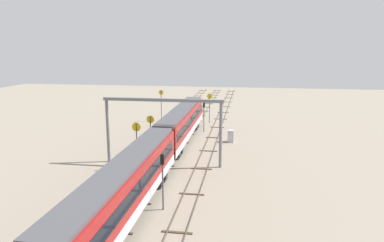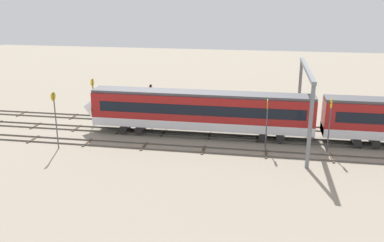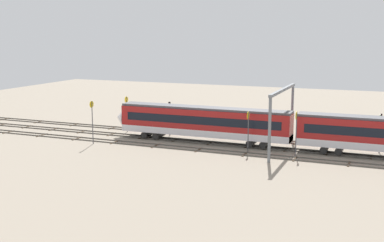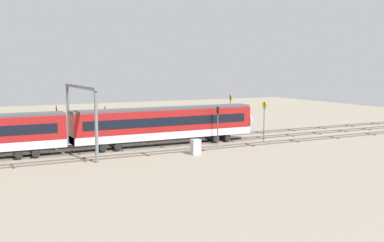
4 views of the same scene
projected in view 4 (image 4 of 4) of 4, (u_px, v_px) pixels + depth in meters
ground_plane at (159, 146)px, 59.84m from camera, size 146.07×146.07×0.00m
track_near_foreground at (173, 151)px, 55.90m from camera, size 130.07×2.40×0.16m
track_with_train at (159, 146)px, 59.84m from camera, size 130.07×2.40×0.16m
track_middle at (146, 141)px, 63.77m from camera, size 130.07×2.40×0.16m
overhead_gantry at (80, 104)px, 55.01m from camera, size 0.40×14.20×7.96m
speed_sign_near_foreground at (264, 115)px, 63.58m from camera, size 0.14×0.97×5.43m
speed_sign_mid_trackside at (57, 121)px, 56.43m from camera, size 0.14×1.02×5.53m
speed_sign_far_trackside at (230, 109)px, 71.68m from camera, size 0.14×0.89×5.88m
speed_sign_distant_end at (105, 120)px, 59.21m from camera, size 0.14×1.00×5.16m
signal_light_trackside_approach at (218, 120)px, 60.52m from camera, size 0.31×0.32×5.00m
relay_cabinet at (196, 147)px, 54.10m from camera, size 1.04×0.88×1.79m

